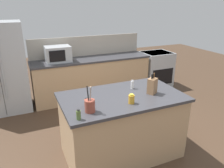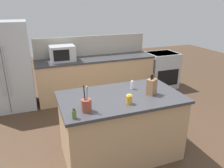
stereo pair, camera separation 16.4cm
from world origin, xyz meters
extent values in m
plane|color=#473323|center=(0.00, 0.00, 0.00)|extent=(14.00, 14.00, 0.00)
cube|color=tan|center=(0.30, 2.20, 0.45)|extent=(2.69, 0.62, 0.90)
cube|color=#38383D|center=(0.30, 2.20, 0.92)|extent=(2.73, 0.66, 0.04)
cube|color=#B2A899|center=(0.30, 2.52, 1.17)|extent=(2.69, 0.03, 0.46)
cube|color=tan|center=(0.00, 0.00, 0.45)|extent=(1.62, 0.93, 0.90)
cube|color=#38383D|center=(0.00, 0.00, 0.92)|extent=(1.68, 0.99, 0.04)
cube|color=#ADB2B7|center=(-1.60, 2.25, 0.90)|extent=(0.99, 0.72, 1.81)
cube|color=#2D2D2D|center=(-1.60, 1.89, 0.90)|extent=(0.01, 0.00, 1.72)
cylinder|color=#ADB2B7|center=(-1.66, 1.87, 0.90)|extent=(0.02, 0.02, 0.99)
cylinder|color=#ADB2B7|center=(-1.54, 1.87, 0.90)|extent=(0.02, 0.02, 0.99)
cube|color=#ADB2B7|center=(2.09, 2.20, 0.46)|extent=(0.76, 0.64, 0.92)
cube|color=black|center=(2.09, 1.88, 0.35)|extent=(0.61, 0.01, 0.41)
cube|color=black|center=(2.09, 2.20, 0.91)|extent=(0.68, 0.58, 0.02)
cube|color=#ADB2B7|center=(-0.45, 2.20, 1.11)|extent=(0.53, 0.38, 0.33)
cube|color=black|center=(-0.50, 2.01, 1.11)|extent=(0.33, 0.01, 0.23)
cube|color=#936B47|center=(0.42, -0.09, 1.05)|extent=(0.16, 0.15, 0.22)
cylinder|color=black|center=(0.39, -0.11, 1.20)|extent=(0.02, 0.02, 0.07)
cylinder|color=black|center=(0.42, -0.09, 1.20)|extent=(0.02, 0.02, 0.07)
cylinder|color=brown|center=(0.45, -0.08, 1.20)|extent=(0.02, 0.02, 0.07)
cylinder|color=brown|center=(-0.55, -0.27, 1.02)|extent=(0.12, 0.12, 0.15)
cylinder|color=olive|center=(-0.54, -0.26, 1.17)|extent=(0.01, 0.05, 0.18)
cylinder|color=black|center=(-0.57, -0.27, 1.17)|extent=(0.01, 0.05, 0.18)
cylinder|color=#B2B2B7|center=(-0.55, -0.29, 1.17)|extent=(0.01, 0.03, 0.18)
cylinder|color=#B73D1E|center=(-0.54, -0.12, 0.99)|extent=(0.06, 0.06, 0.09)
cylinder|color=black|center=(-0.54, -0.12, 1.04)|extent=(0.04, 0.04, 0.02)
cylinder|color=gold|center=(0.00, -0.26, 1.00)|extent=(0.08, 0.08, 0.11)
cylinder|color=gold|center=(0.00, -0.26, 1.06)|extent=(0.05, 0.05, 0.02)
cylinder|color=#567038|center=(-0.72, -0.39, 0.99)|extent=(0.05, 0.05, 0.10)
cylinder|color=black|center=(-0.72, -0.39, 1.05)|extent=(0.03, 0.03, 0.02)
cylinder|color=silver|center=(0.25, 0.18, 1.00)|extent=(0.05, 0.05, 0.12)
cylinder|color=#B2B2B7|center=(0.25, 0.18, 1.07)|extent=(0.03, 0.03, 0.02)
camera|label=1|loc=(-1.23, -2.46, 2.14)|focal=35.00mm
camera|label=2|loc=(-1.07, -2.52, 2.14)|focal=35.00mm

